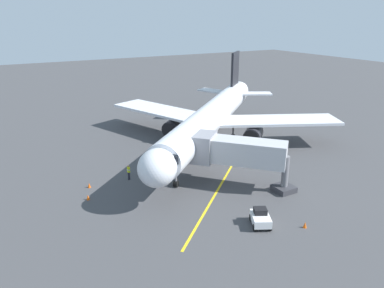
% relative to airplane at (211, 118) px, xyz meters
% --- Properties ---
extents(ground_plane, '(220.00, 220.00, 0.00)m').
position_rel_airplane_xyz_m(ground_plane, '(-0.50, -2.24, -4.00)').
color(ground_plane, '#424244').
extents(apron_lead_in_line, '(29.70, 27.14, 0.01)m').
position_rel_airplane_xyz_m(apron_lead_in_line, '(0.21, 6.19, -4.00)').
color(apron_lead_in_line, yellow).
rests_on(apron_lead_in_line, ground).
extents(airplane, '(33.44, 32.65, 11.50)m').
position_rel_airplane_xyz_m(airplane, '(0.00, 0.00, 0.00)').
color(airplane, silver).
rests_on(airplane, ground).
extents(jet_bridge, '(9.19, 9.76, 5.40)m').
position_rel_airplane_xyz_m(jet_bridge, '(4.71, 11.57, -0.24)').
color(jet_bridge, '#B7B7BC').
rests_on(jet_bridge, ground).
extents(ground_crew_marshaller, '(0.28, 0.42, 1.71)m').
position_rel_airplane_xyz_m(ground_crew_marshaller, '(13.88, 5.05, -3.12)').
color(ground_crew_marshaller, '#23232D').
rests_on(ground_crew_marshaller, ground).
extents(tug_near_nose, '(2.39, 2.73, 1.50)m').
position_rel_airplane_xyz_m(tug_near_nose, '(7.23, 19.63, -3.30)').
color(tug_near_nose, white).
rests_on(tug_near_nose, ground).
extents(safety_cone_nose_left, '(0.32, 0.32, 0.55)m').
position_rel_airplane_xyz_m(safety_cone_nose_left, '(18.28, 4.92, -3.73)').
color(safety_cone_nose_left, '#F2590F').
rests_on(safety_cone_nose_left, ground).
extents(safety_cone_nose_right, '(0.32, 0.32, 0.55)m').
position_rel_airplane_xyz_m(safety_cone_nose_right, '(4.13, 21.85, -3.73)').
color(safety_cone_nose_right, '#F2590F').
rests_on(safety_cone_nose_right, ground).
extents(safety_cone_wing_port, '(0.32, 0.32, 0.55)m').
position_rel_airplane_xyz_m(safety_cone_wing_port, '(19.09, 7.59, -3.73)').
color(safety_cone_wing_port, '#F2590F').
rests_on(safety_cone_wing_port, ground).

